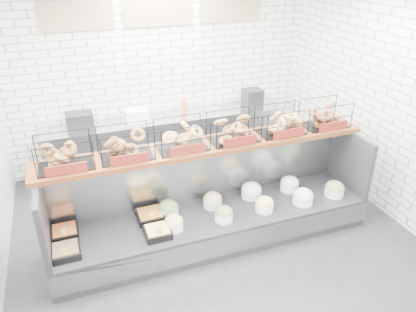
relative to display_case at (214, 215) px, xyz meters
name	(u,v)px	position (x,y,z in m)	size (l,w,h in m)	color
ground	(223,252)	(-0.01, -0.34, -0.33)	(5.50, 5.50, 0.00)	black
room_shell	(206,78)	(-0.01, 0.26, 1.73)	(5.02, 5.51, 3.01)	white
display_case	(214,215)	(0.00, 0.00, 0.00)	(4.00, 0.90, 1.20)	black
bagel_shelf	(208,134)	(-0.01, 0.18, 1.06)	(4.10, 0.50, 0.40)	#49220F
prep_counter	(169,140)	(-0.02, 2.09, 0.14)	(4.00, 0.60, 1.20)	#93969B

